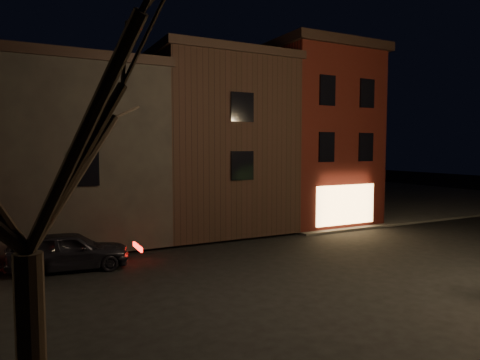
{
  "coord_description": "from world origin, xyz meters",
  "views": [
    {
      "loc": [
        -8.05,
        -12.81,
        4.56
      ],
      "look_at": [
        0.31,
        3.39,
        3.2
      ],
      "focal_mm": 32.0,
      "sensor_mm": 36.0,
      "label": 1
    }
  ],
  "objects": [
    {
      "name": "ground",
      "position": [
        0.0,
        0.0,
        0.0
      ],
      "size": [
        120.0,
        120.0,
        0.0
      ],
      "primitive_type": "plane",
      "color": "black",
      "rests_on": "ground"
    },
    {
      "name": "sidewalk_far_right",
      "position": [
        20.0,
        20.0,
        0.06
      ],
      "size": [
        30.0,
        30.0,
        0.12
      ],
      "primitive_type": "cube",
      "color": "#2D2B28",
      "rests_on": "ground"
    },
    {
      "name": "corner_building",
      "position": [
        8.0,
        9.47,
        5.4
      ],
      "size": [
        6.5,
        8.5,
        10.5
      ],
      "color": "#45110C",
      "rests_on": "ground"
    },
    {
      "name": "row_building_a",
      "position": [
        1.5,
        10.5,
        4.83
      ],
      "size": [
        7.3,
        10.3,
        9.4
      ],
      "color": "black",
      "rests_on": "ground"
    },
    {
      "name": "row_building_b",
      "position": [
        -5.75,
        10.5,
        4.33
      ],
      "size": [
        7.8,
        10.3,
        8.4
      ],
      "color": "black",
      "rests_on": "ground"
    },
    {
      "name": "bare_tree_left",
      "position": [
        -8.0,
        -7.0,
        5.43
      ],
      "size": [
        5.6,
        5.6,
        7.5
      ],
      "color": "black",
      "rests_on": "sidewalk_near_left"
    },
    {
      "name": "parked_car_a",
      "position": [
        -6.5,
        4.11,
        0.73
      ],
      "size": [
        4.45,
        2.21,
        1.46
      ],
      "primitive_type": "imported",
      "rotation": [
        0.0,
        0.0,
        1.46
      ],
      "color": "black",
      "rests_on": "ground"
    }
  ]
}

